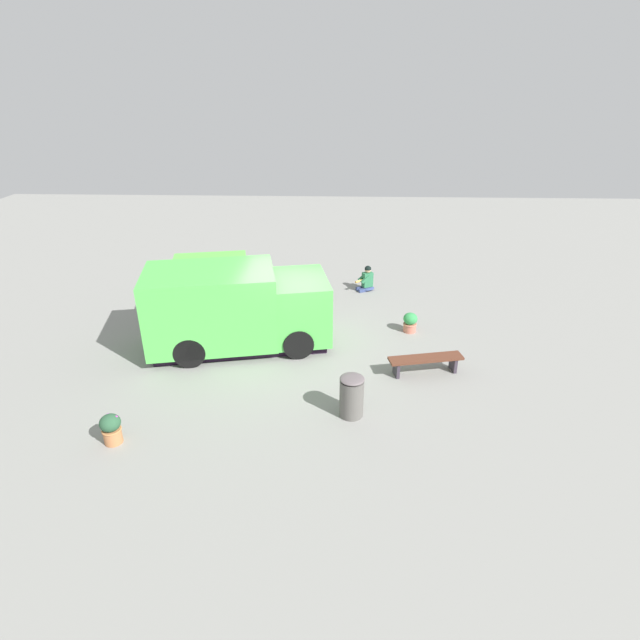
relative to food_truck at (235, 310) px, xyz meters
name	(u,v)px	position (x,y,z in m)	size (l,w,h in m)	color
ground_plane	(294,345)	(-0.05, 1.56, -1.08)	(40.00, 40.00, 0.00)	gray
food_truck	(235,310)	(0.00, 0.00, 0.00)	(3.23, 5.11, 2.24)	#52C34D
person_customer	(367,281)	(-4.21, 3.77, -0.72)	(0.63, 0.78, 0.90)	#364476
planter_flowering_near	(111,428)	(4.24, -1.77, -0.73)	(0.42, 0.42, 0.66)	#B77345
planter_flowering_far	(410,322)	(-1.03, 4.89, -0.78)	(0.41, 0.41, 0.59)	#C26B58
plaza_bench	(426,361)	(1.30, 4.99, -0.73)	(0.78, 1.92, 0.45)	#593021
trash_bin	(352,396)	(3.13, 3.10, -0.58)	(0.54, 0.54, 0.98)	#595652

